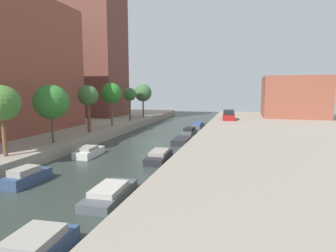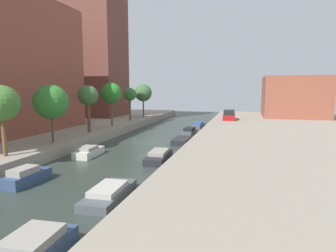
{
  "view_description": "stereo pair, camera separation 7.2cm",
  "coord_description": "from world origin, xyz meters",
  "px_view_note": "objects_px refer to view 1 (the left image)",
  "views": [
    {
      "loc": [
        9.97,
        -29.59,
        5.89
      ],
      "look_at": [
        0.98,
        3.89,
        1.29
      ],
      "focal_mm": 30.64,
      "sensor_mm": 36.0,
      "label": 1
    },
    {
      "loc": [
        10.03,
        -29.57,
        5.89
      ],
      "look_at": [
        0.98,
        3.89,
        1.29
      ],
      "focal_mm": 30.64,
      "sensor_mm": 36.0,
      "label": 2
    }
  ],
  "objects_px": {
    "street_tree_1": "(51,102)",
    "street_tree_4": "(130,95)",
    "apartment_tower_far": "(92,42)",
    "street_tree_2": "(88,96)",
    "parked_car": "(229,115)",
    "moored_boat_right_3": "(182,141)",
    "moored_boat_left_1": "(27,177)",
    "moored_boat_right_0": "(32,252)",
    "street_tree_3": "(111,93)",
    "moored_boat_right_2": "(159,156)",
    "street_tree_0": "(2,104)",
    "moored_boat_right_1": "(110,193)",
    "street_tree_5": "(143,93)",
    "low_block_right": "(293,97)",
    "moored_boat_right_4": "(189,131)",
    "moored_boat_left_2": "(89,152)",
    "moored_boat_right_5": "(198,125)"
  },
  "relations": [
    {
      "from": "street_tree_2",
      "to": "moored_boat_left_1",
      "type": "bearing_deg",
      "value": -74.83
    },
    {
      "from": "moored_boat_right_0",
      "to": "moored_boat_right_3",
      "type": "xyz_separation_m",
      "value": [
        0.3,
        22.19,
        -0.16
      ]
    },
    {
      "from": "low_block_right",
      "to": "moored_boat_left_2",
      "type": "bearing_deg",
      "value": -123.5
    },
    {
      "from": "street_tree_4",
      "to": "moored_boat_right_0",
      "type": "xyz_separation_m",
      "value": [
        9.9,
        -32.48,
        -4.44
      ]
    },
    {
      "from": "street_tree_2",
      "to": "moored_boat_left_2",
      "type": "bearing_deg",
      "value": -60.26
    },
    {
      "from": "moored_boat_left_1",
      "to": "moored_boat_right_1",
      "type": "distance_m",
      "value": 6.09
    },
    {
      "from": "moored_boat_left_1",
      "to": "moored_boat_right_1",
      "type": "bearing_deg",
      "value": -8.2
    },
    {
      "from": "street_tree_5",
      "to": "moored_boat_right_3",
      "type": "height_order",
      "value": "street_tree_5"
    },
    {
      "from": "low_block_right",
      "to": "street_tree_1",
      "type": "distance_m",
      "value": 40.14
    },
    {
      "from": "street_tree_0",
      "to": "street_tree_3",
      "type": "xyz_separation_m",
      "value": [
        -0.0,
        17.26,
        0.43
      ]
    },
    {
      "from": "street_tree_4",
      "to": "moored_boat_right_3",
      "type": "xyz_separation_m",
      "value": [
        10.2,
        -10.29,
        -4.6
      ]
    },
    {
      "from": "moored_boat_left_2",
      "to": "moored_boat_right_0",
      "type": "xyz_separation_m",
      "value": [
        6.28,
        -14.36,
        0.07
      ]
    },
    {
      "from": "apartment_tower_far",
      "to": "moored_boat_right_3",
      "type": "height_order",
      "value": "apartment_tower_far"
    },
    {
      "from": "moored_boat_right_1",
      "to": "moored_boat_right_2",
      "type": "relative_size",
      "value": 0.99
    },
    {
      "from": "street_tree_1",
      "to": "street_tree_4",
      "type": "relative_size",
      "value": 1.06
    },
    {
      "from": "moored_boat_left_1",
      "to": "moored_boat_left_2",
      "type": "xyz_separation_m",
      "value": [
        -0.14,
        7.52,
        -0.08
      ]
    },
    {
      "from": "street_tree_0",
      "to": "moored_boat_right_3",
      "type": "height_order",
      "value": "street_tree_0"
    },
    {
      "from": "street_tree_0",
      "to": "moored_boat_right_4",
      "type": "bearing_deg",
      "value": 63.39
    },
    {
      "from": "street_tree_3",
      "to": "parked_car",
      "type": "xyz_separation_m",
      "value": [
        14.28,
        11.56,
        -3.57
      ]
    },
    {
      "from": "street_tree_5",
      "to": "moored_boat_left_1",
      "type": "bearing_deg",
      "value": -83.18
    },
    {
      "from": "street_tree_1",
      "to": "moored_boat_right_1",
      "type": "relative_size",
      "value": 1.19
    },
    {
      "from": "street_tree_5",
      "to": "moored_boat_right_3",
      "type": "distance_m",
      "value": 19.64
    },
    {
      "from": "moored_boat_left_2",
      "to": "moored_boat_right_5",
      "type": "height_order",
      "value": "moored_boat_left_2"
    },
    {
      "from": "street_tree_2",
      "to": "moored_boat_right_0",
      "type": "height_order",
      "value": "street_tree_2"
    },
    {
      "from": "street_tree_5",
      "to": "moored_boat_left_1",
      "type": "xyz_separation_m",
      "value": [
        3.76,
        -31.44,
        -4.62
      ]
    },
    {
      "from": "street_tree_3",
      "to": "moored_boat_right_2",
      "type": "bearing_deg",
      "value": -49.88
    },
    {
      "from": "low_block_right",
      "to": "moored_boat_right_3",
      "type": "relative_size",
      "value": 3.07
    },
    {
      "from": "apartment_tower_far",
      "to": "moored_boat_right_2",
      "type": "distance_m",
      "value": 33.64
    },
    {
      "from": "moored_boat_right_5",
      "to": "moored_boat_right_4",
      "type": "bearing_deg",
      "value": -91.11
    },
    {
      "from": "moored_boat_right_0",
      "to": "apartment_tower_far",
      "type": "bearing_deg",
      "value": 116.54
    },
    {
      "from": "apartment_tower_far",
      "to": "street_tree_3",
      "type": "xyz_separation_m",
      "value": [
        9.35,
        -12.19,
        -8.65
      ]
    },
    {
      "from": "apartment_tower_far",
      "to": "street_tree_2",
      "type": "distance_m",
      "value": 22.02
    },
    {
      "from": "street_tree_4",
      "to": "moored_boat_right_2",
      "type": "distance_m",
      "value": 20.99
    },
    {
      "from": "street_tree_0",
      "to": "street_tree_4",
      "type": "height_order",
      "value": "street_tree_0"
    },
    {
      "from": "street_tree_1",
      "to": "moored_boat_right_0",
      "type": "height_order",
      "value": "street_tree_1"
    },
    {
      "from": "street_tree_3",
      "to": "moored_boat_right_3",
      "type": "bearing_deg",
      "value": -22.23
    },
    {
      "from": "street_tree_3",
      "to": "moored_boat_right_2",
      "type": "height_order",
      "value": "street_tree_3"
    },
    {
      "from": "moored_boat_right_2",
      "to": "street_tree_0",
      "type": "bearing_deg",
      "value": -151.24
    },
    {
      "from": "street_tree_5",
      "to": "street_tree_1",
      "type": "bearing_deg",
      "value": -90.0
    },
    {
      "from": "parked_car",
      "to": "moored_boat_right_3",
      "type": "bearing_deg",
      "value": -104.54
    },
    {
      "from": "moored_boat_left_1",
      "to": "moored_boat_right_1",
      "type": "xyz_separation_m",
      "value": [
        6.03,
        -0.87,
        -0.15
      ]
    },
    {
      "from": "low_block_right",
      "to": "moored_boat_right_0",
      "type": "distance_m",
      "value": 48.59
    },
    {
      "from": "moored_boat_left_1",
      "to": "moored_boat_right_0",
      "type": "height_order",
      "value": "moored_boat_left_1"
    },
    {
      "from": "street_tree_2",
      "to": "street_tree_5",
      "type": "bearing_deg",
      "value": 90.0
    },
    {
      "from": "moored_boat_right_5",
      "to": "moored_boat_right_2",
      "type": "bearing_deg",
      "value": -89.92
    },
    {
      "from": "moored_boat_right_4",
      "to": "street_tree_4",
      "type": "bearing_deg",
      "value": 158.62
    },
    {
      "from": "street_tree_2",
      "to": "moored_boat_right_2",
      "type": "distance_m",
      "value": 12.59
    },
    {
      "from": "apartment_tower_far",
      "to": "street_tree_3",
      "type": "height_order",
      "value": "apartment_tower_far"
    },
    {
      "from": "moored_boat_left_1",
      "to": "moored_boat_right_3",
      "type": "height_order",
      "value": "moored_boat_left_1"
    },
    {
      "from": "street_tree_1",
      "to": "low_block_right",
      "type": "bearing_deg",
      "value": 52.11
    }
  ]
}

